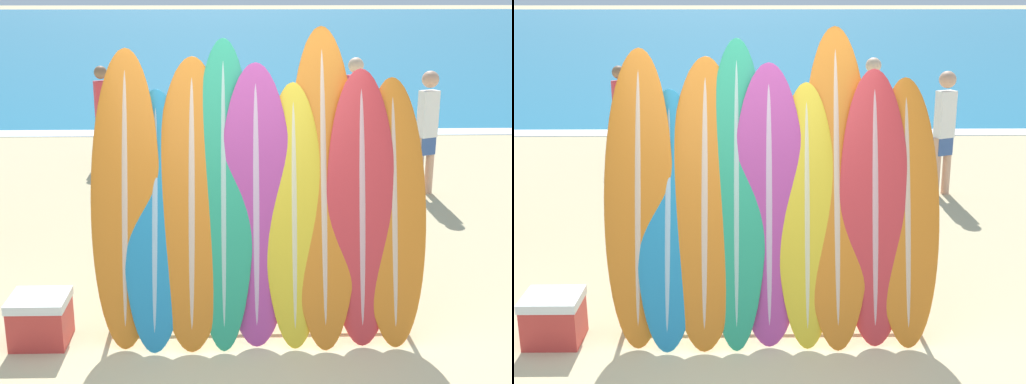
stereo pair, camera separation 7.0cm
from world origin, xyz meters
The scene contains 17 objects.
ground_plane centered at (0.00, 0.00, 0.00)m, with size 160.00×160.00×0.00m, color #CCB789.
ocean_water centered at (0.00, 38.02, 0.00)m, with size 120.00×60.00×0.01m.
surfboard_rack centered at (0.21, 0.72, 0.51)m, with size 2.49×0.04×0.95m.
surfboard_slot_0 centered at (-0.84, 0.76, 1.15)m, with size 0.55×0.78×2.31m.
surfboard_slot_1 centered at (-0.61, 0.71, 0.99)m, with size 0.52×0.84×1.99m.
surfboard_slot_2 centered at (-0.31, 0.76, 1.12)m, with size 0.59×0.92×2.24m.
surfboard_slot_3 centered at (-0.06, 0.78, 1.19)m, with size 0.49×0.95×2.38m.
surfboard_slot_4 centered at (0.20, 0.74, 1.10)m, with size 0.59×0.70×2.20m.
surfboard_slot_5 centered at (0.50, 0.72, 1.02)m, with size 0.48×0.75×2.04m.
surfboard_slot_6 centered at (0.74, 0.81, 1.24)m, with size 0.56×0.99×2.47m.
surfboard_slot_7 centered at (1.04, 0.73, 1.08)m, with size 0.56×0.71×2.15m.
surfboard_slot_8 centered at (1.30, 0.73, 1.04)m, with size 0.52×0.76×2.08m.
person_near_water centered at (2.58, 4.65, 0.92)m, with size 0.29×0.24×1.68m.
person_mid_beach centered at (1.79, 5.90, 0.94)m, with size 0.24×0.29×1.72m.
person_far_left centered at (-2.11, 6.58, 0.84)m, with size 0.26×0.23×1.53m.
person_far_right centered at (1.03, 2.77, 0.88)m, with size 0.26×0.28×1.61m.
cooler_box centered at (-1.54, 0.56, 0.20)m, with size 0.46×0.41×0.40m.
Camera 2 is at (0.14, -4.67, 2.82)m, focal length 50.00 mm.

